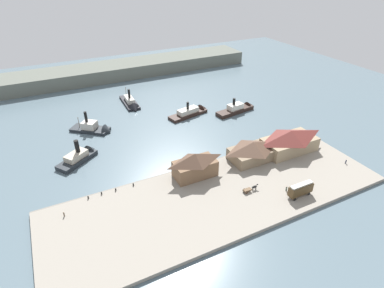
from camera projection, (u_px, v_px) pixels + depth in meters
The scene contains 21 objects.
ground_plane at pixel (190, 163), 116.96m from camera, with size 320.00×320.00×0.00m, color slate.
quay_promenade at pixel (220, 196), 99.78m from camera, with size 110.00×36.00×1.20m, color gray.
seawall_edge at pixel (194, 167), 113.94m from camera, with size 110.00×0.80×1.00m, color slate.
ferry_shed_west_terminal at pixel (195, 165), 105.81m from camera, with size 14.69×7.90×8.95m.
ferry_shed_central_terminal at pixel (252, 150), 115.12m from camera, with size 16.78×10.60×7.32m.
ferry_shed_customs_shed at pixel (290, 141), 120.02m from camera, with size 21.34×11.37×8.63m.
street_tram at pixel (301, 189), 97.72m from camera, with size 8.37×2.57×4.56m.
horse_cart at pixel (250, 189), 100.51m from camera, with size 5.55×1.41×1.87m.
pedestrian_by_tram at pixel (286, 189), 100.77m from camera, with size 0.42×0.42×1.70m.
pedestrian_at_waters_edge at pixel (346, 162), 114.13m from camera, with size 0.41×0.41×1.67m.
pedestrian_standing_center at pixel (64, 214), 90.79m from camera, with size 0.40×0.40×1.61m.
mooring_post_center_east at pixel (88, 197), 97.60m from camera, with size 0.44×0.44×0.90m, color black.
mooring_post_center_west at pixel (101, 193), 99.35m from camera, with size 0.44×0.44×0.90m, color black.
mooring_post_east at pixel (116, 189), 100.93m from camera, with size 0.44×0.44×0.90m, color black.
mooring_post_west at pixel (133, 184), 103.18m from camera, with size 0.44×0.44×0.90m, color black.
ferry_mid_harbor at pixel (131, 104), 161.14m from camera, with size 6.81×21.72×10.40m.
ferry_moored_east at pixel (95, 129), 137.37m from camera, with size 18.14×16.59×11.38m.
ferry_approaching_east at pixel (192, 112), 152.53m from camera, with size 22.36×10.17×9.07m.
ferry_outer_harbor at pixel (238, 109), 155.23m from camera, with size 22.89×8.47×9.13m.
ferry_near_quay at pixel (81, 156), 118.27m from camera, with size 17.25×14.58×10.46m.
far_headland at pixel (114, 71), 199.27m from camera, with size 180.00×24.00×8.00m, color #60665B.
Camera 1 is at (-42.61, -86.80, 66.18)m, focal length 29.20 mm.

